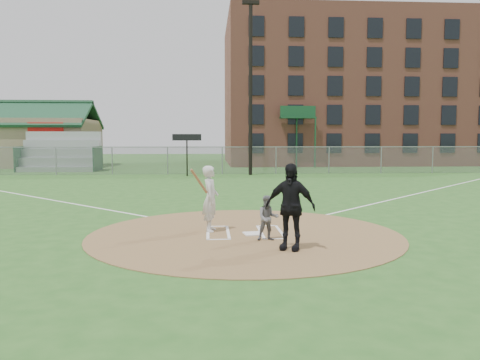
{
  "coord_description": "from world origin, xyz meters",
  "views": [
    {
      "loc": [
        -0.95,
        -12.47,
        2.57
      ],
      "look_at": [
        0.0,
        2.0,
        1.3
      ],
      "focal_mm": 35.0,
      "sensor_mm": 36.0,
      "label": 1
    }
  ],
  "objects": [
    {
      "name": "umpire",
      "position": [
        0.9,
        -1.91,
        1.02
      ],
      "size": [
        1.27,
        0.95,
        2.0
      ],
      "primitive_type": "imported",
      "rotation": [
        0.0,
        0.0,
        -0.45
      ],
      "color": "black",
      "rests_on": "dirt_circle"
    },
    {
      "name": "brick_warehouse",
      "position": [
        16.0,
        37.96,
        7.5
      ],
      "size": [
        30.0,
        17.17,
        15.0
      ],
      "color": "#A55847",
      "rests_on": "ground"
    },
    {
      "name": "scoreboard_sign",
      "position": [
        -2.5,
        20.2,
        2.39
      ],
      "size": [
        2.0,
        0.1,
        2.93
      ],
      "color": "black",
      "rests_on": "ground"
    },
    {
      "name": "home_plate",
      "position": [
        0.21,
        -0.14,
        0.04
      ],
      "size": [
        0.55,
        0.55,
        0.03
      ],
      "primitive_type": "cube",
      "rotation": [
        0.0,
        0.0,
        0.16
      ],
      "color": "white",
      "rests_on": "dirt_circle"
    },
    {
      "name": "outfield_fence",
      "position": [
        0.0,
        22.0,
        1.02
      ],
      "size": [
        56.08,
        0.08,
        2.03
      ],
      "color": "slate",
      "rests_on": "ground"
    },
    {
      "name": "dirt_circle",
      "position": [
        0.0,
        0.0,
        0.01
      ],
      "size": [
        8.4,
        8.4,
        0.02
      ],
      "primitive_type": "cylinder",
      "color": "olive",
      "rests_on": "ground"
    },
    {
      "name": "light_pole",
      "position": [
        2.0,
        21.0,
        6.61
      ],
      "size": [
        1.2,
        0.3,
        12.22
      ],
      "color": "black",
      "rests_on": "ground"
    },
    {
      "name": "bleachers",
      "position": [
        -13.0,
        26.2,
        1.59
      ],
      "size": [
        6.08,
        3.2,
        3.2
      ],
      "color": "#B7BABF",
      "rests_on": "ground"
    },
    {
      "name": "catcher",
      "position": [
        0.51,
        -0.9,
        0.59
      ],
      "size": [
        0.57,
        0.45,
        1.14
      ],
      "primitive_type": "imported",
      "rotation": [
        0.0,
        0.0,
        0.04
      ],
      "color": "slate",
      "rests_on": "dirt_circle"
    },
    {
      "name": "batters_boxes",
      "position": [
        0.0,
        0.15,
        0.03
      ],
      "size": [
        2.08,
        1.88,
        0.01
      ],
      "color": "white",
      "rests_on": "dirt_circle"
    },
    {
      "name": "batter_at_plate",
      "position": [
        -0.93,
        0.38,
        0.93
      ],
      "size": [
        0.8,
        0.98,
        1.82
      ],
      "color": "silver",
      "rests_on": "dirt_circle"
    },
    {
      "name": "foul_line_third",
      "position": [
        -9.0,
        9.0,
        0.01
      ],
      "size": [
        17.04,
        17.04,
        0.01
      ],
      "primitive_type": "cube",
      "rotation": [
        0.0,
        0.0,
        0.79
      ],
      "color": "white",
      "rests_on": "ground"
    },
    {
      "name": "ground",
      "position": [
        0.0,
        0.0,
        0.0
      ],
      "size": [
        140.0,
        140.0,
        0.0
      ],
      "primitive_type": "plane",
      "color": "#295C1F",
      "rests_on": "ground"
    },
    {
      "name": "foul_line_first",
      "position": [
        9.0,
        9.0,
        0.01
      ],
      "size": [
        17.04,
        17.04,
        0.01
      ],
      "primitive_type": "cube",
      "rotation": [
        0.0,
        0.0,
        -0.79
      ],
      "color": "white",
      "rests_on": "ground"
    },
    {
      "name": "clubhouse",
      "position": [
        -18.0,
        32.99,
        2.39
      ],
      "size": [
        12.2,
        8.71,
        6.23
      ],
      "color": "gray",
      "rests_on": "ground"
    }
  ]
}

